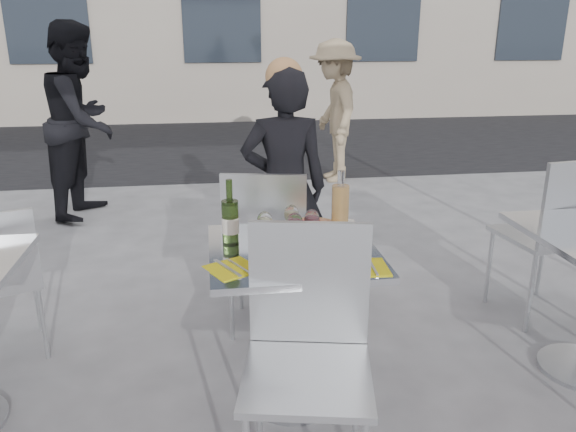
{
  "coord_description": "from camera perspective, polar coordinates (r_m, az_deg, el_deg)",
  "views": [
    {
      "loc": [
        -0.34,
        -2.23,
        1.64
      ],
      "look_at": [
        0.0,
        0.15,
        0.85
      ],
      "focal_mm": 35.0,
      "sensor_mm": 36.0,
      "label": 1
    }
  ],
  "objects": [
    {
      "name": "ground",
      "position": [
        2.79,
        0.46,
        -17.8
      ],
      "size": [
        80.0,
        80.0,
        0.0
      ],
      "primitive_type": "plane",
      "color": "slate"
    },
    {
      "name": "street_asphalt",
      "position": [
        8.89,
        -5.9,
        7.52
      ],
      "size": [
        24.0,
        5.0,
        0.0
      ],
      "primitive_type": "cube",
      "color": "black",
      "rests_on": "ground"
    },
    {
      "name": "main_table",
      "position": [
        2.51,
        0.49,
        -7.81
      ],
      "size": [
        0.72,
        0.72,
        0.75
      ],
      "color": "#B7BABF",
      "rests_on": "ground"
    },
    {
      "name": "chair_far",
      "position": [
        3.04,
        -2.24,
        -2.4
      ],
      "size": [
        0.52,
        0.53,
        0.96
      ],
      "rotation": [
        0.0,
        0.0,
        2.94
      ],
      "color": "silver",
      "rests_on": "ground"
    },
    {
      "name": "chair_near",
      "position": [
        2.08,
        2.04,
        -12.31
      ],
      "size": [
        0.53,
        0.54,
        0.99
      ],
      "rotation": [
        0.0,
        0.0,
        -0.2
      ],
      "color": "silver",
      "rests_on": "ground"
    },
    {
      "name": "side_chair_rfar",
      "position": [
        3.53,
        25.69,
        -0.97
      ],
      "size": [
        0.51,
        0.52,
        1.0
      ],
      "rotation": [
        0.0,
        0.0,
        3.28
      ],
      "color": "silver",
      "rests_on": "ground"
    },
    {
      "name": "woman_diner",
      "position": [
        3.45,
        -0.37,
        2.85
      ],
      "size": [
        0.55,
        0.37,
        1.46
      ],
      "primitive_type": "imported",
      "rotation": [
        0.0,
        0.0,
        3.09
      ],
      "color": "black",
      "rests_on": "ground"
    },
    {
      "name": "pedestrian_a",
      "position": [
        5.47,
        -20.23,
        9.02
      ],
      "size": [
        0.83,
        0.97,
        1.74
      ],
      "primitive_type": "imported",
      "rotation": [
        0.0,
        0.0,
        1.34
      ],
      "color": "black",
      "rests_on": "ground"
    },
    {
      "name": "pedestrian_b",
      "position": [
        6.43,
        4.72,
        10.54
      ],
      "size": [
        0.58,
        1.02,
        1.57
      ],
      "primitive_type": "imported",
      "rotation": [
        0.0,
        0.0,
        4.71
      ],
      "color": "tan",
      "rests_on": "ground"
    },
    {
      "name": "pizza_near",
      "position": [
        2.32,
        1.24,
        -4.18
      ],
      "size": [
        0.35,
        0.35,
        0.02
      ],
      "color": "tan",
      "rests_on": "main_table"
    },
    {
      "name": "pizza_far",
      "position": [
        2.62,
        2.55,
        -1.31
      ],
      "size": [
        0.3,
        0.3,
        0.03
      ],
      "color": "white",
      "rests_on": "main_table"
    },
    {
      "name": "salad_plate",
      "position": [
        2.49,
        -0.3,
        -1.91
      ],
      "size": [
        0.22,
        0.22,
        0.09
      ],
      "color": "white",
      "rests_on": "main_table"
    },
    {
      "name": "wine_bottle",
      "position": [
        2.45,
        -5.89,
        -0.39
      ],
      "size": [
        0.07,
        0.07,
        0.29
      ],
      "color": "#3B5821",
      "rests_on": "main_table"
    },
    {
      "name": "carafe",
      "position": [
        2.62,
        5.33,
        0.94
      ],
      "size": [
        0.08,
        0.08,
        0.29
      ],
      "color": "#DDAB5E",
      "rests_on": "main_table"
    },
    {
      "name": "sugar_shaker",
      "position": [
        2.44,
        4.21,
        -1.98
      ],
      "size": [
        0.06,
        0.06,
        0.11
      ],
      "color": "white",
      "rests_on": "main_table"
    },
    {
      "name": "wineglass_white_a",
      "position": [
        2.43,
        -2.38,
        -0.63
      ],
      "size": [
        0.07,
        0.07,
        0.16
      ],
      "color": "white",
      "rests_on": "main_table"
    },
    {
      "name": "wineglass_white_b",
      "position": [
        2.52,
        0.35,
        0.08
      ],
      "size": [
        0.07,
        0.07,
        0.16
      ],
      "color": "white",
      "rests_on": "main_table"
    },
    {
      "name": "wineglass_red_a",
      "position": [
        2.41,
        0.7,
        -0.76
      ],
      "size": [
        0.07,
        0.07,
        0.16
      ],
      "color": "white",
      "rests_on": "main_table"
    },
    {
      "name": "wineglass_red_b",
      "position": [
        2.45,
        2.44,
        -0.41
      ],
      "size": [
        0.07,
        0.07,
        0.16
      ],
      "color": "white",
      "rests_on": "main_table"
    },
    {
      "name": "napkin_left",
      "position": [
        2.24,
        -5.68,
        -5.3
      ],
      "size": [
        0.24,
        0.24,
        0.01
      ],
      "rotation": [
        0.0,
        0.0,
        0.48
      ],
      "color": "yellow",
      "rests_on": "main_table"
    },
    {
      "name": "napkin_right",
      "position": [
        2.26,
        7.82,
        -5.16
      ],
      "size": [
        0.19,
        0.2,
        0.01
      ],
      "rotation": [
        0.0,
        0.0,
        -0.06
      ],
      "color": "yellow",
      "rests_on": "main_table"
    }
  ]
}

